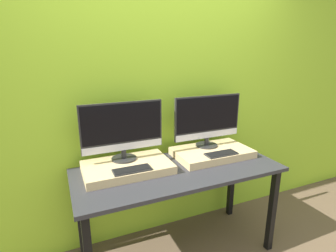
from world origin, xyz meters
The scene contains 8 objects.
wall_back centered at (0.00, 0.76, 1.30)m, with size 8.00×0.04×2.60m.
workbench centered at (0.00, 0.34, 0.70)m, with size 1.63×0.69×0.79m.
wooden_riser_left centered at (-0.38, 0.46, 0.82)m, with size 0.66×0.41×0.06m.
monitor_left centered at (-0.38, 0.55, 1.11)m, with size 0.64×0.20×0.46m.
keyboard_left centered at (-0.38, 0.32, 0.86)m, with size 0.28×0.11×0.01m.
wooden_riser_right centered at (0.38, 0.46, 0.82)m, with size 0.66×0.41×0.06m.
monitor_right centered at (0.38, 0.55, 1.11)m, with size 0.64×0.20×0.46m.
keyboard_right centered at (0.38, 0.32, 0.86)m, with size 0.28×0.11×0.01m.
Camera 1 is at (-0.84, -1.37, 1.68)m, focal length 28.00 mm.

